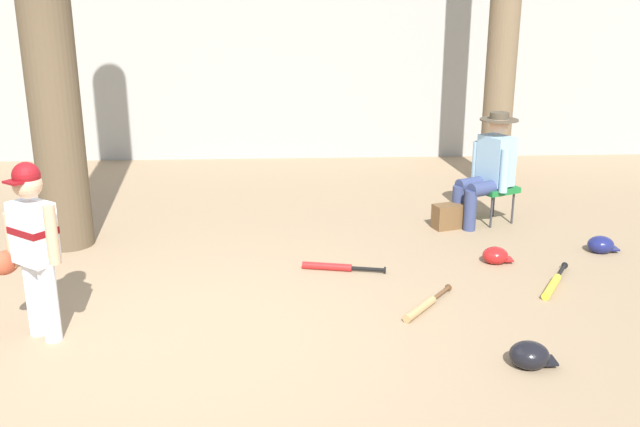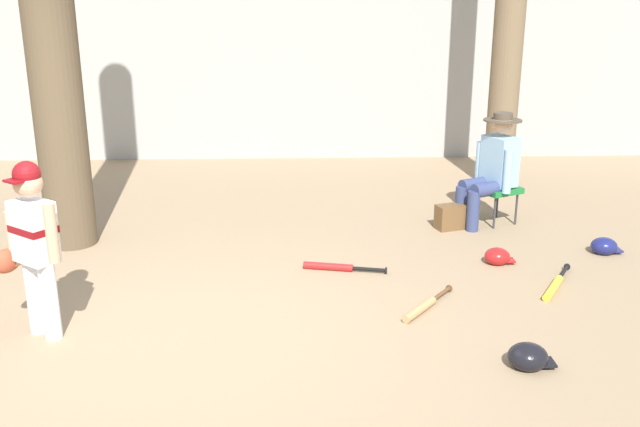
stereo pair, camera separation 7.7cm
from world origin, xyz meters
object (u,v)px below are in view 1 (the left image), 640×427
(bat_red_barrel, at_px, (334,267))
(batting_helmet_navy, at_px, (601,245))
(tree_near_player, at_px, (44,15))
(seated_spectator, at_px, (489,166))
(batting_helmet_black, at_px, (530,355))
(batting_helmet_red, at_px, (496,256))
(young_ballplayer, at_px, (32,240))
(tree_behind_spectator, at_px, (503,36))
(bat_wood_tan, at_px, (423,306))
(bat_yellow_trainer, at_px, (553,284))
(folding_stool, at_px, (494,190))
(handbag_beside_stool, at_px, (449,216))

(bat_red_barrel, height_order, batting_helmet_navy, batting_helmet_navy)
(tree_near_player, distance_m, seated_spectator, 4.60)
(batting_helmet_black, height_order, batting_helmet_red, batting_helmet_black)
(batting_helmet_black, bearing_deg, young_ballplayer, 170.03)
(young_ballplayer, bearing_deg, bat_red_barrel, 28.22)
(tree_behind_spectator, xyz_separation_m, batting_helmet_red, (-0.76, -2.74, -1.82))
(tree_near_player, bearing_deg, batting_helmet_red, -9.82)
(bat_red_barrel, distance_m, bat_wood_tan, 1.09)
(bat_wood_tan, height_order, batting_helmet_navy, batting_helmet_navy)
(bat_red_barrel, xyz_separation_m, batting_helmet_black, (1.19, -1.77, 0.05))
(tree_near_player, distance_m, batting_helmet_red, 4.66)
(tree_behind_spectator, relative_size, bat_red_barrel, 5.66)
(batting_helmet_navy, bearing_deg, seated_spectator, 132.92)
(seated_spectator, height_order, bat_yellow_trainer, seated_spectator)
(bat_yellow_trainer, bearing_deg, seated_spectator, 93.28)
(seated_spectator, distance_m, bat_red_barrel, 2.24)
(tree_near_player, height_order, batting_helmet_red, tree_near_player)
(folding_stool, distance_m, batting_helmet_black, 3.17)
(bat_red_barrel, xyz_separation_m, bat_yellow_trainer, (1.83, -0.49, 0.00))
(folding_stool, relative_size, batting_helmet_navy, 1.81)
(bat_yellow_trainer, bearing_deg, tree_behind_spectator, 82.62)
(batting_helmet_red, bearing_deg, folding_stool, 75.57)
(tree_behind_spectator, height_order, young_ballplayer, tree_behind_spectator)
(tree_behind_spectator, height_order, batting_helmet_red, tree_behind_spectator)
(handbag_beside_stool, bearing_deg, bat_red_barrel, -138.89)
(tree_behind_spectator, height_order, seated_spectator, tree_behind_spectator)
(tree_behind_spectator, bearing_deg, seated_spectator, -108.75)
(bat_yellow_trainer, distance_m, bat_wood_tan, 1.25)
(folding_stool, distance_m, batting_helmet_navy, 1.29)
(batting_helmet_black, bearing_deg, bat_wood_tan, 121.05)
(bat_red_barrel, bearing_deg, tree_behind_spectator, 51.54)
(young_ballplayer, distance_m, folding_stool, 4.75)
(bat_red_barrel, bearing_deg, batting_helmet_navy, 7.46)
(batting_helmet_red, bearing_deg, young_ballplayer, -160.77)
(bat_red_barrel, bearing_deg, bat_wood_tan, -53.38)
(young_ballplayer, xyz_separation_m, batting_helmet_navy, (4.80, 1.52, -0.67))
(bat_yellow_trainer, xyz_separation_m, batting_helmet_red, (-0.32, 0.60, 0.04))
(tree_behind_spectator, height_order, bat_wood_tan, tree_behind_spectator)
(tree_behind_spectator, bearing_deg, young_ballplayer, -137.90)
(folding_stool, distance_m, batting_helmet_red, 1.28)
(seated_spectator, distance_m, handbag_beside_stool, 0.68)
(bat_wood_tan, bearing_deg, bat_red_barrel, 126.62)
(bat_red_barrel, height_order, batting_helmet_black, batting_helmet_black)
(folding_stool, relative_size, batting_helmet_black, 1.68)
(tree_near_player, bearing_deg, bat_yellow_trainer, -16.54)
(bat_wood_tan, bearing_deg, tree_near_player, 152.26)
(seated_spectator, distance_m, batting_helmet_black, 3.15)
(tree_behind_spectator, distance_m, batting_helmet_red, 3.38)
(young_ballplayer, relative_size, batting_helmet_navy, 4.43)
(folding_stool, xyz_separation_m, batting_helmet_red, (-0.31, -1.21, -0.30))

